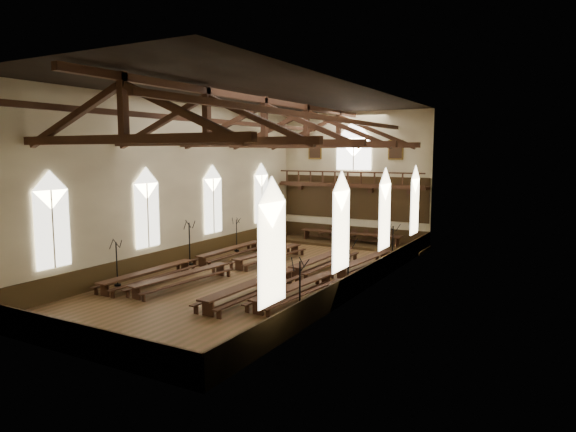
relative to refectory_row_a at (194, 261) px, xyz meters
The scene contains 21 objects.
ground 4.62m from the refectory_row_a, ahead, with size 26.00×26.00×0.00m, color brown.
room_walls 7.52m from the refectory_row_a, ahead, with size 26.00×26.00×26.00m.
wainscot_band 4.59m from the refectory_row_a, ahead, with size 12.00×26.00×1.20m.
side_windows 5.62m from the refectory_row_a, ahead, with size 11.85×19.80×4.50m.
end_window 15.84m from the refectory_row_a, 71.58° to the left, with size 2.80×0.12×3.80m.
minstrels_gallery 14.53m from the refectory_row_a, 71.27° to the left, with size 11.80×1.24×3.70m.
portraits 15.79m from the refectory_row_a, 71.58° to the left, with size 7.75×0.09×1.45m.
roof_trusses 8.97m from the refectory_row_a, ahead, with size 11.70×25.70×2.80m.
refectory_row_a is the anchor object (origin of this frame).
refectory_row_b 2.44m from the refectory_row_a, ahead, with size 2.05×13.96×0.69m.
refectory_row_c 6.49m from the refectory_row_a, ahead, with size 1.79×14.53×0.76m.
refectory_row_d 8.68m from the refectory_row_a, ahead, with size 1.97×13.90×0.69m.
dais 13.09m from the refectory_row_a, 67.78° to the left, with size 11.40×3.04×0.20m, color #392911.
high_table 13.09m from the refectory_row_a, 67.78° to the left, with size 7.89×0.95×0.74m.
high_chairs 13.80m from the refectory_row_a, 68.99° to the left, with size 5.84×0.45×0.94m.
candelabrum_left_near 5.03m from the refectory_row_a, 101.66° to the right, with size 0.73×0.72×2.45m.
candelabrum_left_mid 1.36m from the refectory_row_a, 140.45° to the left, with size 0.84×0.80×2.79m.
candelabrum_left_far 5.95m from the refectory_row_a, 99.83° to the left, with size 0.72×0.69×2.40m.
candelabrum_right_near 11.52m from the refectory_row_a, 28.85° to the right, with size 0.82×0.80×2.74m.
candelabrum_right_mid 10.10m from the refectory_row_a, ahead, with size 0.85×0.81×2.81m.
candelabrum_right_far 11.94m from the refectory_row_a, 32.37° to the left, with size 0.79×0.78×2.66m.
Camera 1 is at (14.98, -24.02, 6.90)m, focal length 32.00 mm.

